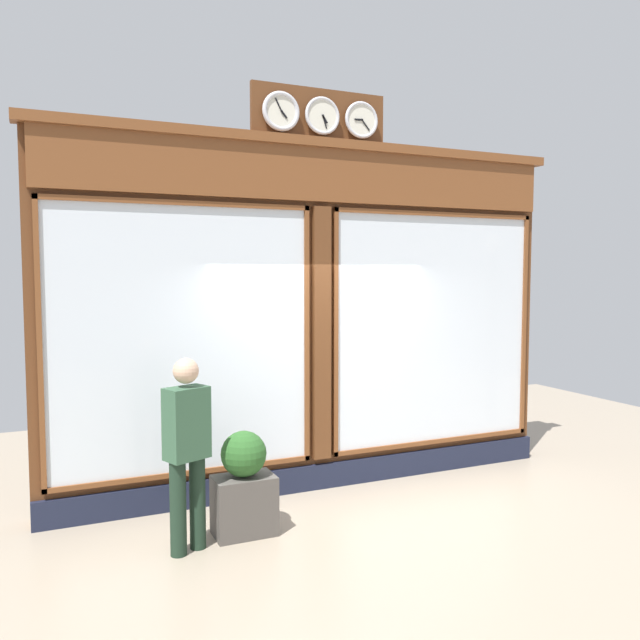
# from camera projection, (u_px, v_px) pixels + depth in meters

# --- Properties ---
(ground_plane) EXTENTS (14.00, 14.00, 0.00)m
(ground_plane) POSITION_uv_depth(u_px,v_px,m) (477.00, 606.00, 4.63)
(ground_plane) COLOR gray
(shop_facade) EXTENTS (6.04, 0.42, 4.38)m
(shop_facade) POSITION_uv_depth(u_px,v_px,m) (315.00, 314.00, 7.16)
(shop_facade) COLOR #5B3319
(shop_facade) RESTS_ON ground_plane
(pedestrian) EXTENTS (0.42, 0.34, 1.69)m
(pedestrian) POSITION_uv_depth(u_px,v_px,m) (187.00, 446.00, 5.48)
(pedestrian) COLOR #1C2F21
(pedestrian) RESTS_ON ground_plane
(planter_box) EXTENTS (0.56, 0.36, 0.55)m
(planter_box) POSITION_uv_depth(u_px,v_px,m) (244.00, 505.00, 5.89)
(planter_box) COLOR #4C4742
(planter_box) RESTS_ON ground_plane
(planter_shrub) EXTENTS (0.42, 0.42, 0.42)m
(planter_shrub) POSITION_uv_depth(u_px,v_px,m) (244.00, 454.00, 5.86)
(planter_shrub) COLOR #285623
(planter_shrub) RESTS_ON planter_box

